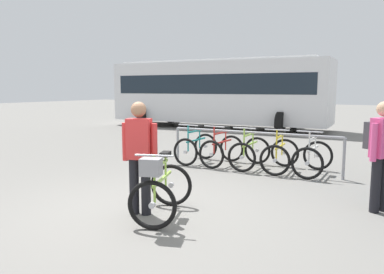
{
  "coord_description": "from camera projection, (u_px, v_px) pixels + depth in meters",
  "views": [
    {
      "loc": [
        3.49,
        -4.14,
        1.83
      ],
      "look_at": [
        0.24,
        1.19,
        1.0
      ],
      "focal_mm": 34.55,
      "sensor_mm": 36.0,
      "label": 1
    }
  ],
  "objects": [
    {
      "name": "pedestrian_with_backpack",
      "position": [
        381.0,
        149.0,
        5.42
      ],
      "size": [
        0.44,
        0.47,
        1.64
      ],
      "color": "black",
      "rests_on": "ground"
    },
    {
      "name": "racked_bike_white",
      "position": [
        313.0,
        157.0,
        7.83
      ],
      "size": [
        0.68,
        1.11,
        0.97
      ],
      "color": "black",
      "rests_on": "ground"
    },
    {
      "name": "ground_plane",
      "position": [
        137.0,
        211.0,
        5.54
      ],
      "size": [
        80.0,
        80.0,
        0.0
      ],
      "primitive_type": "plane",
      "color": "slate"
    },
    {
      "name": "racked_bike_teal",
      "position": [
        196.0,
        148.0,
        9.14
      ],
      "size": [
        0.69,
        1.13,
        0.98
      ],
      "color": "black",
      "rests_on": "ground"
    },
    {
      "name": "racked_bike_yellow",
      "position": [
        280.0,
        155.0,
        8.16
      ],
      "size": [
        0.77,
        1.15,
        0.97
      ],
      "color": "black",
      "rests_on": "ground"
    },
    {
      "name": "bike_rack_rail",
      "position": [
        252.0,
        140.0,
        8.24
      ],
      "size": [
        3.9,
        0.27,
        0.88
      ],
      "color": "#99999E",
      "rests_on": "ground"
    },
    {
      "name": "racked_bike_lime",
      "position": [
        250.0,
        152.0,
        8.48
      ],
      "size": [
        0.7,
        1.12,
        0.97
      ],
      "color": "black",
      "rests_on": "ground"
    },
    {
      "name": "bus_distant",
      "position": [
        218.0,
        90.0,
        16.99
      ],
      "size": [
        10.15,
        3.85,
        3.08
      ],
      "color": "silver",
      "rests_on": "ground"
    },
    {
      "name": "person_with_featured_bike",
      "position": [
        139.0,
        153.0,
        5.29
      ],
      "size": [
        0.51,
        0.3,
        1.64
      ],
      "color": "black",
      "rests_on": "ground"
    },
    {
      "name": "featured_bicycle",
      "position": [
        161.0,
        188.0,
        5.15
      ],
      "size": [
        1.0,
        1.26,
        0.97
      ],
      "color": "black",
      "rests_on": "ground"
    },
    {
      "name": "racked_bike_red",
      "position": [
        222.0,
        150.0,
        8.81
      ],
      "size": [
        0.69,
        1.11,
        0.97
      ],
      "color": "black",
      "rests_on": "ground"
    }
  ]
}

